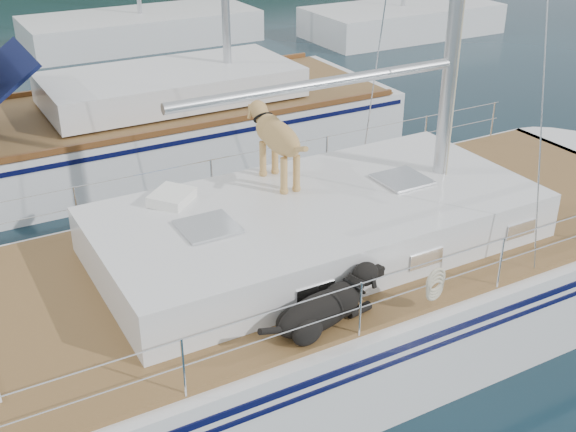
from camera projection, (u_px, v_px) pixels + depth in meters
ground at (260, 348)px, 8.84m from camera, size 120.00×120.00×0.00m
main_sailboat at (266, 299)px, 8.57m from camera, size 12.00×3.80×14.01m
neighbor_sailboat at (121, 134)px, 13.77m from camera, size 11.00×3.50×13.30m
bg_boat_center at (142, 29)px, 22.86m from camera, size 7.20×3.00×11.65m
bg_boat_east at (402, 21)px, 24.00m from camera, size 6.40×3.00×11.65m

